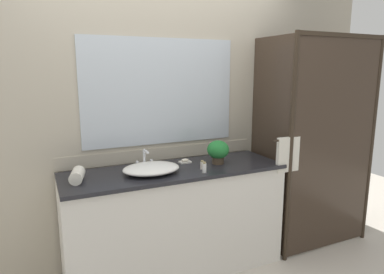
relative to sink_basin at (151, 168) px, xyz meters
The scene contains 11 objects.
ground_plane 0.96m from the sink_basin, ahead, with size 8.00×8.00×0.00m, color beige.
wall_back_with_mirror 0.57m from the sink_basin, 60.51° to the left, with size 4.40×0.06×2.60m.
vanity_cabinet 0.53m from the sink_basin, 11.68° to the left, with size 1.80×0.58×0.90m.
shower_enclosure 1.50m from the sink_basin, ahead, with size 1.20×0.59×2.00m.
sink_basin is the anchor object (origin of this frame).
faucet 0.17m from the sink_basin, 90.00° to the left, with size 0.17×0.13×0.16m.
potted_plant 0.61m from the sink_basin, ahead, with size 0.19×0.19×0.20m.
soap_dish 0.40m from the sink_basin, 25.21° to the left, with size 0.10×0.07×0.04m.
amenity_bottle_conditioner 0.41m from the sink_basin, 22.48° to the right, with size 0.03×0.03×0.08m.
amenity_bottle_body_wash 0.41m from the sink_basin, ahead, with size 0.03×0.03×0.07m.
rolled_towel_near_edge 0.55m from the sink_basin, behind, with size 0.09×0.09×0.20m, color silver.
Camera 1 is at (-1.00, -2.48, 1.69)m, focal length 31.99 mm.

